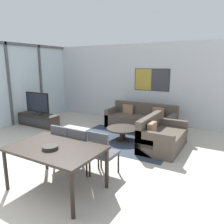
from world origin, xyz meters
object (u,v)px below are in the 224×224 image
tv_console (39,120)px  coffee_table (122,131)px  dining_table (55,151)px  sofa_side (160,137)px  dining_chair_left (64,143)px  dining_chair_right (102,151)px  fruit_bowl (50,147)px  sofa_main (141,120)px  dining_chair_centre (82,148)px  television (37,103)px

tv_console → coffee_table: tv_console is taller
dining_table → sofa_side: bearing=71.1°
coffee_table → dining_table: size_ratio=0.58×
sofa_side → coffee_table: bearing=88.1°
tv_console → dining_table: dining_table is taller
dining_chair_left → dining_chair_right: same height
dining_chair_left → coffee_table: bearing=82.3°
coffee_table → dining_table: 2.77m
dining_table → fruit_bowl: fruit_bowl is taller
dining_chair_left → tv_console: bearing=146.9°
dining_table → dining_chair_left: size_ratio=1.73×
dining_chair_left → dining_chair_right: (0.88, 0.04, 0.00)m
sofa_main → dining_chair_left: 3.43m
dining_table → dining_chair_left: (-0.44, 0.69, -0.17)m
sofa_side → dining_chair_right: size_ratio=1.67×
tv_console → dining_table: 4.21m
dining_table → dining_chair_centre: size_ratio=1.73×
television → dining_chair_centre: television is taller
sofa_main → dining_table: sofa_main is taller
sofa_main → dining_chair_right: (0.60, -3.37, 0.24)m
dining_chair_right → tv_console: bearing=153.9°
dining_chair_left → television: bearing=146.9°
tv_console → dining_table: (3.31, -2.56, 0.47)m
television → sofa_main: television is taller
television → dining_chair_left: size_ratio=1.15×
dining_table → dining_chair_right: (0.44, 0.73, -0.17)m
sofa_main → tv_console: bearing=-153.9°
coffee_table → dining_chair_right: dining_chair_right is taller
sofa_main → dining_chair_right: size_ratio=2.49×
tv_console → television: size_ratio=1.51×
tv_console → dining_table: bearing=-37.8°
coffee_table → dining_table: bearing=-86.7°
sofa_main → fruit_bowl: fruit_bowl is taller
sofa_side → fruit_bowl: bearing=161.5°
sofa_side → dining_table: size_ratio=0.97×
dining_chair_centre → dining_table: bearing=-90.0°
sofa_main → dining_chair_centre: bearing=-87.3°
fruit_bowl → dining_chair_right: bearing=61.8°
dining_chair_left → sofa_main: bearing=85.3°
sofa_main → fruit_bowl: bearing=-88.0°
sofa_main → dining_chair_right: dining_chair_right is taller
dining_chair_right → fruit_bowl: (-0.45, -0.84, 0.28)m
dining_table → dining_chair_right: bearing=59.2°
coffee_table → dining_chair_left: size_ratio=0.99×
dining_chair_right → fruit_bowl: bearing=-118.2°
television → sofa_side: (4.23, 0.14, -0.52)m
fruit_bowl → television: bearing=141.0°
sofa_main → dining_chair_left: dining_chair_left is taller
dining_table → fruit_bowl: size_ratio=5.92×
tv_console → dining_chair_right: 4.18m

